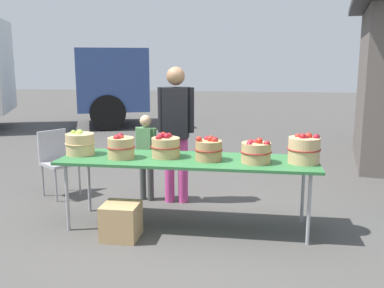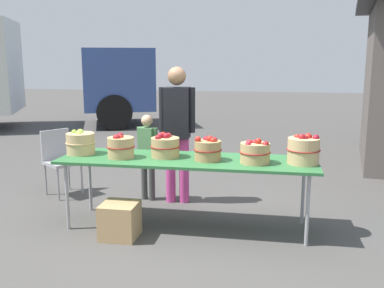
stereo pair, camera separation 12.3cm
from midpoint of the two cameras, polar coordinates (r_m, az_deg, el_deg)
ground_plane at (r=4.83m, az=-1.28°, el=-10.62°), size 40.00×40.00×0.00m
market_table at (r=4.62m, az=-1.32°, el=-2.37°), size 2.70×0.76×0.75m
apple_basket_green_0 at (r=4.96m, az=-15.07°, el=0.08°), size 0.33×0.33×0.27m
apple_basket_red_0 at (r=4.69m, az=-9.98°, el=-0.40°), size 0.30×0.30×0.26m
apple_basket_red_1 at (r=4.68m, az=-4.22°, el=-0.30°), size 0.32×0.32×0.26m
apple_basket_red_2 at (r=4.52m, az=1.43°, el=-0.70°), size 0.29×0.29×0.26m
apple_basket_red_3 at (r=4.45m, az=7.55°, el=-1.03°), size 0.32×0.32×0.26m
apple_basket_red_4 at (r=4.52m, az=13.63°, el=-0.70°), size 0.33×0.33×0.31m
vendor_adult at (r=5.38m, az=-2.75°, el=2.60°), size 0.45×0.24×1.69m
child_customer at (r=5.55m, az=-6.62°, el=-0.86°), size 0.28×0.19×1.10m
folding_chair at (r=6.04m, az=-17.70°, el=-1.69°), size 0.56×0.56×0.86m
produce_crate at (r=4.54m, az=-9.99°, el=-9.85°), size 0.36×0.36×0.36m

